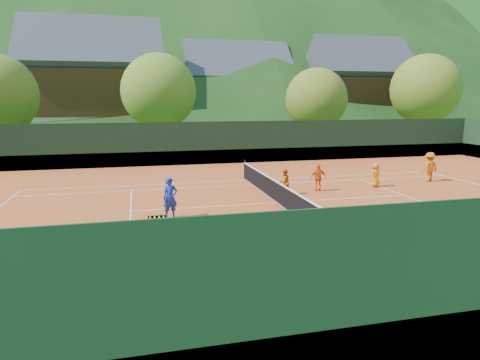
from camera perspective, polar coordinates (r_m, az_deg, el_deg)
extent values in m
plane|color=#2E571B|center=(19.28, 5.03, -3.07)|extent=(400.00, 400.00, 0.00)
cube|color=#C84D20|center=(19.28, 5.03, -3.04)|extent=(40.00, 24.00, 0.02)
imported|color=#182EA1|center=(16.79, -9.29, -2.39)|extent=(0.66, 0.50, 1.60)
imported|color=orange|center=(20.69, 5.92, -0.26)|extent=(0.75, 0.67, 1.28)
imported|color=orange|center=(21.78, 10.40, 0.32)|extent=(0.83, 0.40, 1.38)
imported|color=orange|center=(23.54, 17.64, 0.66)|extent=(0.74, 0.63, 1.29)
imported|color=#D36212|center=(26.15, 23.96, 1.60)|extent=(1.15, 0.78, 1.65)
sphere|color=yellow|center=(10.37, 2.26, -15.35)|extent=(0.07, 0.07, 0.07)
sphere|color=yellow|center=(16.16, 18.90, -6.19)|extent=(0.07, 0.07, 0.07)
sphere|color=yellow|center=(10.75, 9.51, -14.51)|extent=(0.07, 0.07, 0.07)
sphere|color=yellow|center=(13.70, 3.30, -8.67)|extent=(0.07, 0.07, 0.07)
sphere|color=yellow|center=(13.08, 12.33, -9.88)|extent=(0.07, 0.07, 0.07)
sphere|color=yellow|center=(14.24, -20.81, -8.62)|extent=(0.07, 0.07, 0.07)
sphere|color=yellow|center=(10.21, -6.06, -15.84)|extent=(0.07, 0.07, 0.07)
sphere|color=yellow|center=(11.60, -21.13, -13.15)|extent=(0.07, 0.07, 0.07)
sphere|color=yellow|center=(11.60, 0.75, -12.37)|extent=(0.07, 0.07, 0.07)
sphere|color=yellow|center=(11.50, -13.00, -12.88)|extent=(0.07, 0.07, 0.07)
sphere|color=yellow|center=(17.42, 17.23, -4.87)|extent=(0.07, 0.07, 0.07)
sphere|color=yellow|center=(12.63, 4.53, -10.42)|extent=(0.07, 0.07, 0.07)
sphere|color=yellow|center=(16.58, 9.05, -5.30)|extent=(0.07, 0.07, 0.07)
sphere|color=yellow|center=(12.01, -23.96, -12.53)|extent=(0.07, 0.07, 0.07)
sphere|color=yellow|center=(15.41, 24.25, -7.40)|extent=(0.07, 0.07, 0.07)
sphere|color=yellow|center=(17.48, -7.76, -4.42)|extent=(0.07, 0.07, 0.07)
sphere|color=yellow|center=(12.80, -13.24, -10.38)|extent=(0.07, 0.07, 0.07)
sphere|color=yellow|center=(12.54, 25.56, -11.67)|extent=(0.07, 0.07, 0.07)
sphere|color=yellow|center=(13.81, 25.79, -9.61)|extent=(0.07, 0.07, 0.07)
sphere|color=yellow|center=(10.46, 12.37, -15.35)|extent=(0.07, 0.07, 0.07)
sphere|color=yellow|center=(15.97, 3.14, -5.81)|extent=(0.07, 0.07, 0.07)
cube|color=silver|center=(14.40, 12.06, -8.05)|extent=(23.77, 0.06, 0.00)
cube|color=white|center=(24.41, 0.93, -0.01)|extent=(23.77, 0.06, 0.00)
cube|color=silver|center=(15.58, 9.88, -6.51)|extent=(23.77, 0.06, 0.00)
cube|color=white|center=(23.11, 1.78, -0.63)|extent=(23.77, 0.06, 0.00)
cube|color=silver|center=(18.31, -14.37, -4.06)|extent=(0.06, 8.23, 0.00)
cube|color=silver|center=(22.13, 20.95, -1.88)|extent=(0.06, 8.23, 0.00)
cube|color=white|center=(19.27, 5.03, -3.01)|extent=(12.80, 0.06, 0.00)
cube|color=white|center=(19.27, 5.03, -3.01)|extent=(0.06, 10.97, 0.00)
cube|color=black|center=(19.17, 5.05, -1.71)|extent=(0.03, 11.97, 0.90)
cube|color=white|center=(19.08, 5.07, -0.33)|extent=(0.05, 11.97, 0.06)
cylinder|color=black|center=(13.80, 13.05, -6.54)|extent=(0.10, 0.10, 1.10)
cylinder|color=black|center=(24.79, 0.64, 1.44)|extent=(0.10, 0.10, 1.10)
cube|color=black|center=(30.48, -2.15, 5.01)|extent=(40.00, 0.05, 3.00)
cube|color=#185526|center=(30.60, -2.14, 3.14)|extent=(40.40, 0.05, 1.00)
cylinder|color=black|center=(13.35, -12.00, -8.34)|extent=(0.02, 0.02, 0.55)
cylinder|color=black|center=(13.37, -9.62, -8.22)|extent=(0.02, 0.02, 0.55)
cylinder|color=black|center=(13.87, -12.07, -7.60)|extent=(0.02, 0.02, 0.55)
cylinder|color=black|center=(13.89, -9.78, -7.49)|extent=(0.02, 0.02, 0.55)
cube|color=black|center=(13.53, -10.91, -6.81)|extent=(0.55, 0.55, 0.02)
cube|color=black|center=(13.20, -10.88, -6.23)|extent=(0.55, 0.02, 0.45)
cube|color=black|center=(13.73, -11.00, -5.57)|extent=(0.55, 0.02, 0.45)
cube|color=black|center=(13.46, -12.12, -5.95)|extent=(0.02, 0.55, 0.45)
cube|color=black|center=(13.48, -9.77, -5.83)|extent=(0.02, 0.55, 0.45)
sphere|color=#CCE526|center=(13.21, -11.82, -5.39)|extent=(0.07, 0.07, 0.07)
sphere|color=#CCE526|center=(13.34, -11.84, -5.23)|extent=(0.07, 0.07, 0.07)
sphere|color=#CCE526|center=(13.47, -11.86, -5.07)|extent=(0.07, 0.07, 0.07)
sphere|color=#CCE526|center=(13.60, -11.88, -4.92)|extent=(0.07, 0.07, 0.07)
sphere|color=#CCE526|center=(13.21, -11.22, -5.37)|extent=(0.07, 0.07, 0.07)
sphere|color=#CCE526|center=(13.34, -11.25, -5.20)|extent=(0.07, 0.07, 0.07)
sphere|color=#CCE526|center=(13.47, -11.28, -5.05)|extent=(0.07, 0.07, 0.07)
sphere|color=#CCE526|center=(13.61, -11.30, -4.89)|extent=(0.07, 0.07, 0.07)
sphere|color=#CCE526|center=(13.22, -10.63, -5.34)|extent=(0.07, 0.07, 0.07)
sphere|color=#CCE526|center=(13.35, -10.66, -5.18)|extent=(0.07, 0.07, 0.07)
sphere|color=#CCE526|center=(13.48, -10.69, -5.02)|extent=(0.07, 0.07, 0.07)
sphere|color=#CCE526|center=(13.61, -10.73, -4.86)|extent=(0.07, 0.07, 0.07)
sphere|color=#CCE526|center=(13.22, -10.04, -5.31)|extent=(0.07, 0.07, 0.07)
sphere|color=#CCE526|center=(13.36, -10.08, -5.15)|extent=(0.07, 0.07, 0.07)
sphere|color=#CCE526|center=(13.49, -10.11, -4.99)|extent=(0.07, 0.07, 0.07)
sphere|color=#CCE526|center=(13.62, -10.15, -4.84)|extent=(0.07, 0.07, 0.07)
cube|color=beige|center=(47.99, -18.46, 6.51)|extent=(12.00, 9.00, 2.88)
cube|color=#38220F|center=(47.88, -18.73, 10.90)|extent=(12.24, 9.18, 4.48)
cube|color=#3F4047|center=(48.00, -18.94, 14.28)|extent=(13.80, 9.93, 9.93)
cube|color=beige|center=(53.21, -0.53, 7.24)|extent=(11.00, 8.00, 2.52)
cube|color=#35200E|center=(53.10, -0.54, 10.71)|extent=(11.22, 8.16, 3.92)
cube|color=#42424A|center=(53.15, -0.54, 13.47)|extent=(12.65, 8.82, 8.82)
cube|color=beige|center=(54.45, 15.08, 7.05)|extent=(10.00, 8.00, 2.70)
cube|color=#341D0E|center=(54.36, 15.26, 10.68)|extent=(10.20, 8.16, 4.20)
cube|color=#3D3C44|center=(54.43, 15.41, 13.52)|extent=(11.50, 8.82, 8.82)
cylinder|color=#41291A|center=(37.23, -29.19, 4.44)|extent=(0.36, 0.36, 2.70)
cylinder|color=#42281A|center=(37.91, -10.56, 5.86)|extent=(0.36, 0.36, 2.88)
sphere|color=#4A7B20|center=(37.78, -10.76, 11.55)|extent=(6.40, 6.40, 6.40)
cylinder|color=#3D2818|center=(40.21, 9.98, 5.90)|extent=(0.36, 0.36, 2.52)
sphere|color=#54731E|center=(40.06, 10.14, 10.59)|extent=(5.60, 5.60, 5.60)
cylinder|color=#3F2819|center=(47.09, 23.09, 6.24)|extent=(0.36, 0.36, 3.06)
sphere|color=#55751F|center=(47.00, 23.46, 11.09)|extent=(6.80, 6.80, 6.80)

